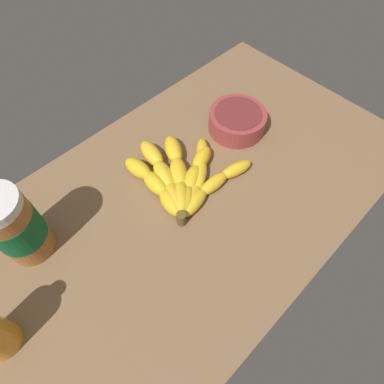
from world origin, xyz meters
The scene contains 4 objects.
ground_plane centered at (0.00, 0.00, -1.88)cm, with size 99.38×57.48×3.76cm, color brown.
banana_bunch centered at (0.02, 3.78, 1.70)cm, with size 22.78×22.70×3.72cm.
peanut_butter_jar centered at (-30.45, 12.82, 8.19)cm, with size 8.75×8.75×16.49cm.
small_bowl centered at (20.95, 6.06, 2.64)cm, with size 13.65×13.65×5.13cm.
Camera 1 is at (-26.27, -26.73, 58.41)cm, focal length 30.28 mm.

